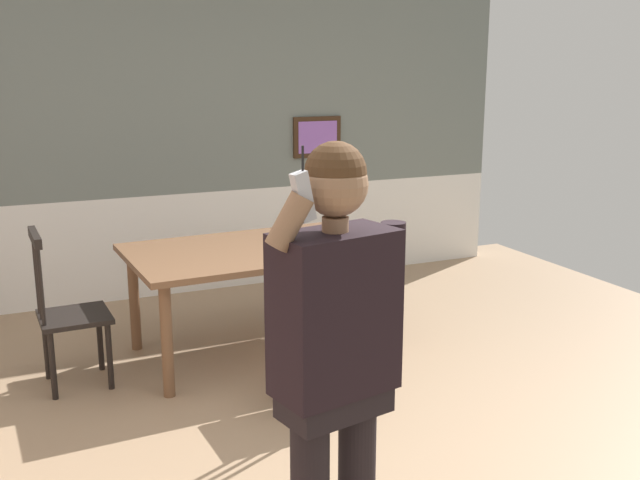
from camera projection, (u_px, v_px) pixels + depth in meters
The scene contains 6 objects.
ground_plane at pixel (362, 452), 3.76m from camera, with size 6.81×6.81×0.00m, color #9E7F60.
room_back_partition at pixel (197, 142), 6.22m from camera, with size 5.76×0.17×2.68m.
dining_table at pixel (255, 259), 4.92m from camera, with size 1.70×1.12×0.74m.
chair_near_window at pixel (68, 313), 4.44m from camera, with size 0.42×0.42×0.98m.
chair_by_doorway at pixel (316, 323), 4.17m from camera, with size 0.44×0.44×1.07m.
person_figure at pixel (336, 346), 2.56m from camera, with size 0.57×0.31×1.68m.
Camera 1 is at (-1.58, -3.02, 1.92)m, focal length 41.43 mm.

